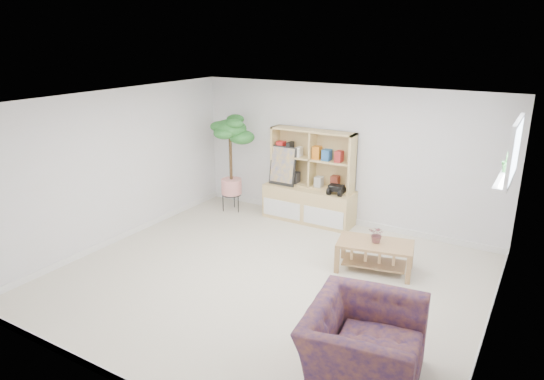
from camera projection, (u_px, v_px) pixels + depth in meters
The scene contains 14 objects.
floor at pixel (267, 279), 6.60m from camera, with size 5.50×5.00×0.01m, color beige.
ceiling at pixel (267, 102), 5.86m from camera, with size 5.50×5.00×0.01m, color white.
walls at pixel (267, 196), 6.23m from camera, with size 5.51×5.01×2.40m.
baseboard at pixel (267, 276), 6.58m from camera, with size 5.50×5.00×0.10m, color white, non-canonical shape.
window at pixel (515, 151), 5.15m from camera, with size 0.10×0.98×0.68m, color silver, non-canonical shape.
window_sill at pixel (505, 179), 5.28m from camera, with size 0.14×1.00×0.04m, color white.
storage_unit at pixel (309, 177), 8.42m from camera, with size 1.62×0.55×1.62m, color tan, non-canonical shape.
poster at pixel (283, 166), 8.57m from camera, with size 0.50×0.12×0.69m, color yellow, non-canonical shape.
toy_truck at pixel (336, 189), 8.12m from camera, with size 0.36×0.24×0.19m, color black, non-canonical shape.
coffee_table at pixel (374, 256), 6.79m from camera, with size 1.03×0.56×0.42m, color olive, non-canonical shape.
table_plant at pixel (377, 234), 6.69m from camera, with size 0.22×0.19×0.25m, color #1D6A2B.
floor_tree at pixel (231, 164), 8.89m from camera, with size 0.66×0.66×1.80m, color #1E6D28, non-canonical shape.
armchair at pixel (364, 342), 4.54m from camera, with size 1.19×1.03×0.88m, color #121049.
sill_plant at pixel (509, 161), 5.42m from camera, with size 0.15×0.12×0.27m, color #1E6D28.
Camera 1 is at (3.07, -5.04, 3.19)m, focal length 32.00 mm.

